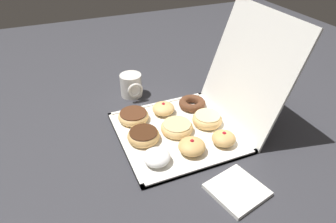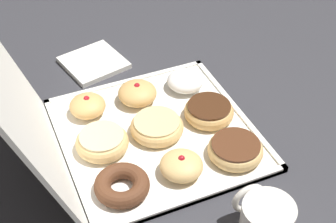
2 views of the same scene
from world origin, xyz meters
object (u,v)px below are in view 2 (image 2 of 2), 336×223
jelly_filled_donut_5 (139,93)px  napkin_stack (94,63)px  jelly_filled_donut_3 (179,166)px  glazed_ring_donut_4 (158,126)px  glazed_ring_donut_7 (101,140)px  chocolate_cake_ring_donut_6 (122,185)px  donut_box (157,134)px  powdered_filled_donut_2 (185,81)px  jelly_filled_donut_8 (88,106)px  coffee_mug (265,223)px  chocolate_frosted_donut_0 (235,149)px  chocolate_frosted_donut_1 (210,112)px

jelly_filled_donut_5 → napkin_stack: bearing=15.1°
jelly_filled_donut_3 → glazed_ring_donut_4: 0.13m
glazed_ring_donut_7 → chocolate_cake_ring_donut_6: bearing=179.8°
jelly_filled_donut_5 → napkin_stack: size_ratio=0.63×
glazed_ring_donut_7 → napkin_stack: bearing=-13.6°
donut_box → napkin_stack: donut_box is taller
powdered_filled_donut_2 → chocolate_cake_ring_donut_6: powdered_filled_donut_2 is taller
chocolate_cake_ring_donut_6 → jelly_filled_donut_8: (0.25, -0.00, 0.01)m
donut_box → coffee_mug: bearing=-167.9°
jelly_filled_donut_3 → jelly_filled_donut_5: (0.25, -0.01, 0.00)m
jelly_filled_donut_5 → glazed_ring_donut_7: (-0.11, 0.13, -0.00)m
chocolate_frosted_donut_0 → glazed_ring_donut_4: same height
chocolate_frosted_donut_1 → coffee_mug: size_ratio=1.00×
chocolate_frosted_donut_0 → napkin_stack: bearing=21.1°
jelly_filled_donut_3 → glazed_ring_donut_7: 0.18m
donut_box → jelly_filled_donut_8: jelly_filled_donut_8 is taller
chocolate_frosted_donut_1 → jelly_filled_donut_8: 0.28m
donut_box → jelly_filled_donut_8: 0.17m
coffee_mug → jelly_filled_donut_3: bearing=20.6°
glazed_ring_donut_4 → glazed_ring_donut_7: 0.13m
donut_box → chocolate_cake_ring_donut_6: bearing=135.2°
chocolate_frosted_donut_1 → powdered_filled_donut_2: bearing=1.1°
powdered_filled_donut_2 → jelly_filled_donut_8: jelly_filled_donut_8 is taller
chocolate_frosted_donut_0 → napkin_stack: (0.44, 0.17, -0.02)m
chocolate_frosted_donut_0 → chocolate_frosted_donut_1: 0.12m
chocolate_frosted_donut_0 → glazed_ring_donut_4: 0.17m
jelly_filled_donut_8 → jelly_filled_donut_5: bearing=-91.7°
jelly_filled_donut_5 → jelly_filled_donut_8: jelly_filled_donut_5 is taller
glazed_ring_donut_4 → jelly_filled_donut_5: size_ratio=1.29×
donut_box → napkin_stack: size_ratio=2.84×
jelly_filled_donut_3 → coffee_mug: 0.21m
jelly_filled_donut_3 → glazed_ring_donut_7: bearing=42.0°
powdered_filled_donut_2 → chocolate_frosted_donut_0: bearing=179.7°
napkin_stack → chocolate_cake_ring_donut_6: bearing=170.3°
jelly_filled_donut_3 → chocolate_cake_ring_donut_6: 0.12m
chocolate_frosted_donut_1 → glazed_ring_donut_7: 0.25m
powdered_filled_donut_2 → chocolate_cake_ring_donut_6: (-0.24, 0.25, -0.00)m
jelly_filled_donut_5 → coffee_mug: 0.45m
chocolate_frosted_donut_1 → jelly_filled_donut_5: 0.17m
glazed_ring_donut_4 → napkin_stack: bearing=9.3°
jelly_filled_donut_5 → napkin_stack: (0.20, 0.05, -0.03)m
coffee_mug → napkin_stack: 0.65m
glazed_ring_donut_7 → jelly_filled_donut_8: (0.12, -0.00, 0.00)m
chocolate_frosted_donut_1 → glazed_ring_donut_4: (0.00, 0.12, -0.00)m
chocolate_cake_ring_donut_6 → chocolate_frosted_donut_1: bearing=-64.4°
donut_box → chocolate_frosted_donut_0: chocolate_frosted_donut_0 is taller
glazed_ring_donut_4 → jelly_filled_donut_8: 0.17m
chocolate_cake_ring_donut_6 → coffee_mug: bearing=-135.8°
jelly_filled_donut_3 → glazed_ring_donut_7: jelly_filled_donut_3 is taller
chocolate_frosted_donut_0 → glazed_ring_donut_7: 0.28m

